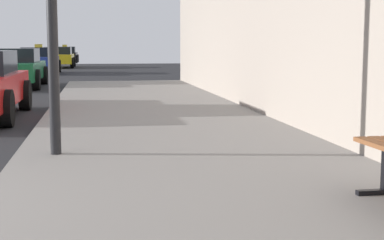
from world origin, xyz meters
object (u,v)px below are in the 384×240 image
Objects in this scene: car_blue at (39,60)px; car_yellow at (58,57)px; car_black at (65,55)px; car_green at (12,68)px.

car_blue is 7.75m from car_yellow.
car_yellow is (0.44, 7.74, 0.00)m from car_blue.
car_yellow is 9.96m from car_black.
car_blue is at bearing 88.92° from car_black.
car_black is (-0.11, 9.96, 0.00)m from car_yellow.
car_blue is 0.93× the size of car_yellow.
car_blue reaches higher than car_yellow.
car_black reaches higher than car_yellow.
car_green is at bearing 89.40° from car_black.
car_green is 27.29m from car_black.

